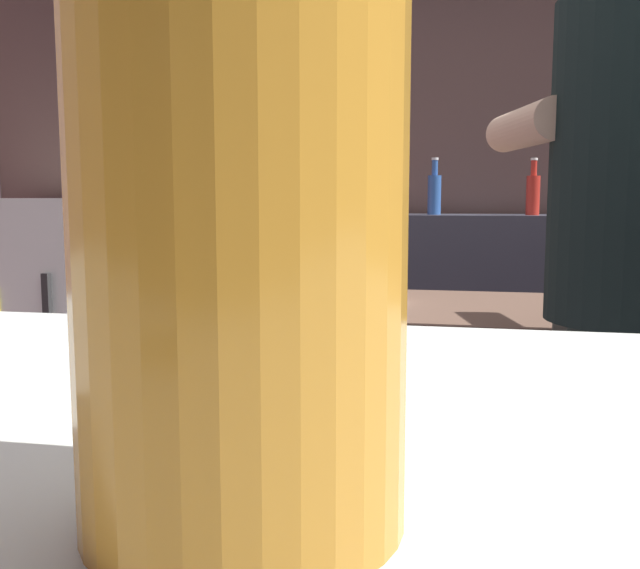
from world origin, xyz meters
name	(u,v)px	position (x,y,z in m)	size (l,w,h in m)	color
wall_back	(499,156)	(0.00, 2.20, 1.35)	(5.20, 0.10, 2.70)	brown
back_shelf	(469,339)	(-0.12, 1.92, 0.54)	(0.94, 0.36, 1.09)	#363742
mini_fridge	(46,322)	(-2.07, 1.75, 0.58)	(0.57, 0.58, 1.16)	white
mixing_bowl	(369,291)	(-0.40, 0.66, 0.91)	(0.19, 0.19, 0.05)	silver
pint_glass_far	(241,234)	(-0.21, -1.05, 1.15)	(0.08, 0.08, 0.14)	#A96F22
bottle_olive_oil	(533,193)	(0.13, 1.87, 1.18)	(0.06, 0.06, 0.24)	red
bottle_hot_sauce	(380,195)	(-0.51, 1.86, 1.17)	(0.07, 0.07, 0.22)	red
bottle_soy	(434,193)	(-0.28, 1.89, 1.18)	(0.06, 0.06, 0.24)	#2F59A1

